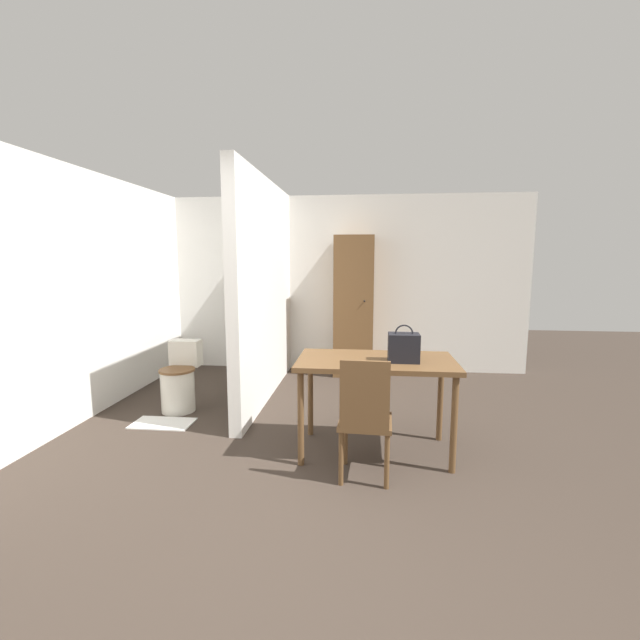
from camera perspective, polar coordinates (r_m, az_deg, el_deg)
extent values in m
plane|color=#382D26|center=(2.69, -6.76, -28.59)|extent=(16.00, 16.00, 0.00)
cube|color=white|center=(6.24, 1.41, 4.82)|extent=(5.55, 0.12, 2.50)
cube|color=white|center=(5.02, -28.47, 3.04)|extent=(0.12, 5.04, 2.50)
cube|color=white|center=(5.01, -7.28, 3.95)|extent=(0.12, 2.57, 2.50)
cube|color=brown|center=(3.55, 7.47, -5.50)|extent=(1.28, 0.72, 0.04)
cylinder|color=brown|center=(3.41, -2.58, -13.00)|extent=(0.05, 0.05, 0.76)
cylinder|color=brown|center=(3.45, 17.43, -13.17)|extent=(0.05, 0.05, 0.76)
cylinder|color=brown|center=(3.97, -1.28, -9.93)|extent=(0.05, 0.05, 0.76)
cylinder|color=brown|center=(4.00, 15.75, -10.11)|extent=(0.05, 0.05, 0.76)
cube|color=brown|center=(3.26, 6.08, -13.34)|extent=(0.40, 0.40, 0.04)
cube|color=brown|center=(3.00, 5.98, -9.93)|extent=(0.35, 0.05, 0.49)
cylinder|color=brown|center=(3.50, 3.41, -15.62)|extent=(0.04, 0.04, 0.40)
cylinder|color=brown|center=(3.49, 8.92, -15.80)|extent=(0.04, 0.04, 0.40)
cylinder|color=brown|center=(3.21, 2.82, -17.93)|extent=(0.04, 0.04, 0.40)
cylinder|color=brown|center=(3.19, 8.91, -18.14)|extent=(0.04, 0.04, 0.40)
cylinder|color=silver|center=(4.85, -18.42, -8.98)|extent=(0.35, 0.35, 0.44)
cylinder|color=brown|center=(4.78, -18.55, -6.34)|extent=(0.37, 0.37, 0.02)
cube|color=silver|center=(4.97, -17.45, -4.20)|extent=(0.32, 0.18, 0.29)
cube|color=black|center=(3.47, 11.09, -3.64)|extent=(0.24, 0.18, 0.23)
torus|color=black|center=(3.45, 11.14, -1.80)|extent=(0.15, 0.01, 0.15)
cube|color=brown|center=(5.94, 4.51, 1.85)|extent=(0.54, 0.45, 1.93)
sphere|color=black|center=(5.69, 5.94, 2.54)|extent=(0.02, 0.02, 0.02)
cube|color=silver|center=(4.60, -20.23, -12.79)|extent=(0.59, 0.33, 0.01)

